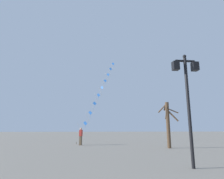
{
  "coord_description": "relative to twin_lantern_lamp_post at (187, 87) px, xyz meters",
  "views": [
    {
      "loc": [
        -1.42,
        -0.06,
        1.62
      ],
      "look_at": [
        0.55,
        18.62,
        5.5
      ],
      "focal_mm": 30.38,
      "sensor_mm": 36.0,
      "label": 1
    }
  ],
  "objects": [
    {
      "name": "ground_plane",
      "position": [
        -2.8,
        12.16,
        -3.44
      ],
      "size": [
        160.0,
        160.0,
        0.0
      ],
      "primitive_type": "plane",
      "color": "gray"
    },
    {
      "name": "twin_lantern_lamp_post",
      "position": [
        0.0,
        0.0,
        0.0
      ],
      "size": [
        1.21,
        0.28,
        4.99
      ],
      "color": "black",
      "rests_on": "ground_plane"
    },
    {
      "name": "kite_flyer",
      "position": [
        -5.29,
        11.83,
        -2.54
      ],
      "size": [
        0.34,
        0.63,
        1.71
      ],
      "rotation": [
        0.0,
        0.0,
        1.26
      ],
      "color": "brown",
      "rests_on": "ground_plane"
    },
    {
      "name": "kite_train",
      "position": [
        -3.04,
        19.04,
        3.59
      ],
      "size": [
        5.41,
        10.83,
        13.19
      ],
      "color": "brown",
      "rests_on": "ground_plane"
    },
    {
      "name": "bare_tree",
      "position": [
        2.33,
        8.09,
        -1.28
      ],
      "size": [
        1.45,
        2.11,
        3.89
      ],
      "color": "#4C3826",
      "rests_on": "ground_plane"
    }
  ]
}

